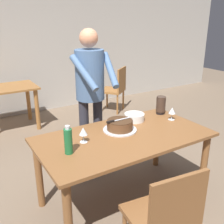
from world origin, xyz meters
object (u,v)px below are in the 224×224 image
(person_cutting_cake, at_px, (90,88))
(chair_near_side, at_px, (165,216))
(wine_glass_far, at_px, (83,132))
(main_dining_table, at_px, (124,145))
(hurricane_lamp, at_px, (161,105))
(cake_on_platter, at_px, (120,126))
(wine_glass_near, at_px, (172,111))
(background_chair_1, at_px, (116,88))
(background_table, at_px, (6,97))
(water_bottle, at_px, (68,141))
(cake_knife, at_px, (114,121))
(plate_stack, at_px, (134,117))

(person_cutting_cake, bearing_deg, chair_near_side, -97.23)
(wine_glass_far, distance_m, chair_near_side, 0.99)
(main_dining_table, relative_size, hurricane_lamp, 7.95)
(cake_on_platter, bearing_deg, hurricane_lamp, 12.97)
(wine_glass_near, distance_m, person_cutting_cake, 0.94)
(wine_glass_near, bearing_deg, chair_near_side, -134.89)
(main_dining_table, bearing_deg, background_chair_1, 59.34)
(wine_glass_near, bearing_deg, hurricane_lamp, 83.01)
(wine_glass_far, xyz_separation_m, hurricane_lamp, (1.10, 0.21, 0.00))
(hurricane_lamp, distance_m, background_table, 2.69)
(water_bottle, bearing_deg, wine_glass_far, 32.30)
(cake_knife, bearing_deg, plate_stack, 21.63)
(cake_knife, relative_size, wine_glass_near, 1.88)
(person_cutting_cake, xyz_separation_m, background_chair_1, (1.46, 1.77, -0.58))
(water_bottle, height_order, chair_near_side, water_bottle)
(wine_glass_near, height_order, wine_glass_far, same)
(wine_glass_near, bearing_deg, cake_knife, 175.39)
(water_bottle, height_order, person_cutting_cake, person_cutting_cake)
(plate_stack, relative_size, background_chair_1, 0.24)
(cake_on_platter, height_order, hurricane_lamp, hurricane_lamp)
(wine_glass_near, height_order, background_table, wine_glass_near)
(cake_knife, xyz_separation_m, water_bottle, (-0.55, -0.17, -0.00))
(main_dining_table, height_order, cake_on_platter, cake_on_platter)
(water_bottle, bearing_deg, hurricane_lamp, 14.25)
(water_bottle, bearing_deg, wine_glass_near, 5.22)
(wine_glass_far, distance_m, background_chair_1, 3.00)
(wine_glass_near, bearing_deg, background_chair_1, 72.16)
(wine_glass_near, bearing_deg, plate_stack, 151.44)
(cake_on_platter, bearing_deg, plate_stack, 26.39)
(plate_stack, relative_size, hurricane_lamp, 1.05)
(hurricane_lamp, bearing_deg, cake_on_platter, -167.03)
(wine_glass_far, xyz_separation_m, background_table, (-0.22, 2.53, -0.28))
(cake_on_platter, distance_m, chair_near_side, 1.02)
(chair_near_side, bearing_deg, person_cutting_cake, 82.77)
(water_bottle, height_order, background_chair_1, water_bottle)
(chair_near_side, height_order, background_table, chair_near_side)
(main_dining_table, distance_m, plate_stack, 0.44)
(wine_glass_near, height_order, background_chair_1, background_chair_1)
(main_dining_table, distance_m, background_table, 2.68)
(main_dining_table, xyz_separation_m, background_chair_1, (1.44, 2.42, -0.15))
(wine_glass_far, bearing_deg, water_bottle, -147.70)
(person_cutting_cake, distance_m, background_table, 2.10)
(hurricane_lamp, height_order, background_table, hurricane_lamp)
(background_chair_1, bearing_deg, plate_stack, -117.52)
(cake_knife, bearing_deg, background_chair_1, 57.23)
(cake_on_platter, relative_size, background_table, 0.34)
(plate_stack, relative_size, wine_glass_near, 1.53)
(person_cutting_cake, bearing_deg, cake_knife, -92.43)
(cake_on_platter, height_order, water_bottle, water_bottle)
(hurricane_lamp, relative_size, chair_near_side, 0.23)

